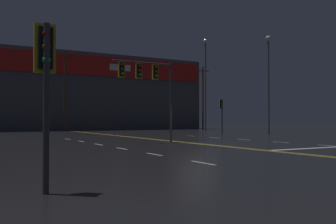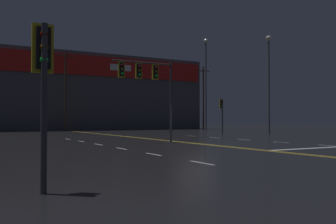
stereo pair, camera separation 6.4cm
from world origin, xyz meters
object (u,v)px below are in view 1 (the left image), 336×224
(traffic_signal_corner_northeast, at_px, (221,108))
(streetlight_far_right, at_px, (268,72))
(traffic_signal_corner_southwest, at_px, (45,68))
(traffic_signal_median, at_px, (147,77))
(streetlight_median_approach, at_px, (205,74))

(traffic_signal_corner_northeast, xyz_separation_m, streetlight_far_right, (3.86, -2.85, 3.75))
(traffic_signal_corner_southwest, xyz_separation_m, streetlight_far_right, (26.25, 20.81, 3.93))
(traffic_signal_median, height_order, traffic_signal_corner_northeast, traffic_signal_median)
(traffic_signal_corner_southwest, distance_m, streetlight_far_right, 33.72)
(streetlight_median_approach, bearing_deg, traffic_signal_median, -133.02)
(traffic_signal_corner_northeast, bearing_deg, traffic_signal_median, -143.40)
(traffic_signal_median, height_order, traffic_signal_corner_southwest, traffic_signal_median)
(traffic_signal_corner_southwest, height_order, streetlight_median_approach, streetlight_median_approach)
(traffic_signal_median, distance_m, traffic_signal_corner_northeast, 16.93)
(traffic_signal_median, distance_m, streetlight_median_approach, 26.34)
(traffic_signal_median, bearing_deg, streetlight_median_approach, 46.98)
(traffic_signal_corner_northeast, xyz_separation_m, streetlight_median_approach, (4.29, 9.05, 4.81))
(traffic_signal_median, xyz_separation_m, streetlight_far_right, (17.40, 7.20, 2.26))
(traffic_signal_median, relative_size, traffic_signal_corner_southwest, 1.57)
(traffic_signal_corner_southwest, bearing_deg, streetlight_far_right, 38.41)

